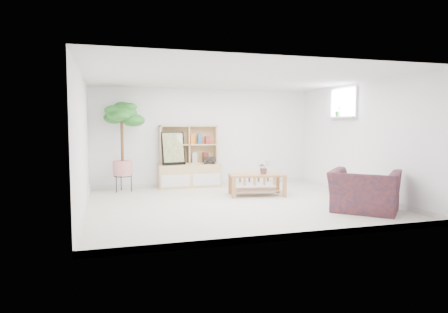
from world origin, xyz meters
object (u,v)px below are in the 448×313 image
object	(u,v)px
storage_unit	(189,156)
floor_tree	(122,147)
coffee_table	(257,185)
armchair	(365,188)

from	to	relation	value
storage_unit	floor_tree	world-z (taller)	floor_tree
coffee_table	floor_tree	xyz separation A→B (m)	(-2.73, 1.34, 0.79)
coffee_table	floor_tree	world-z (taller)	floor_tree
storage_unit	floor_tree	distance (m)	1.61
armchair	floor_tree	bearing A→B (deg)	3.60
coffee_table	armchair	size ratio (longest dim) A/B	1.02
storage_unit	armchair	world-z (taller)	storage_unit
storage_unit	coffee_table	size ratio (longest dim) A/B	1.30
floor_tree	armchair	size ratio (longest dim) A/B	1.82
coffee_table	storage_unit	bearing A→B (deg)	136.08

